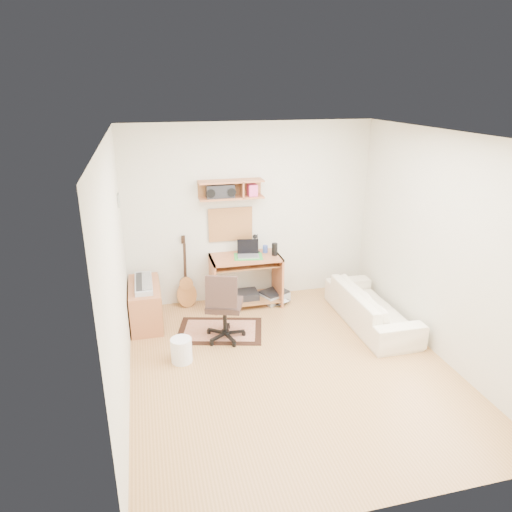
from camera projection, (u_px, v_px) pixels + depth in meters
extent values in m
cube|color=#B9854D|center=(290.00, 367.00, 5.38)|extent=(3.60, 4.00, 0.01)
cube|color=white|center=(297.00, 135.00, 4.48)|extent=(3.60, 4.00, 0.01)
cube|color=beige|center=(250.00, 214.00, 6.76)|extent=(3.60, 0.01, 2.60)
cube|color=beige|center=(117.00, 277.00, 4.53)|extent=(0.01, 4.00, 2.60)
cube|color=beige|center=(443.00, 248.00, 5.34)|extent=(0.01, 4.00, 2.60)
cube|color=#B5683F|center=(231.00, 189.00, 6.44)|extent=(0.90, 0.25, 0.26)
cube|color=tan|center=(230.00, 224.00, 6.71)|extent=(0.64, 0.03, 0.49)
cube|color=#4C8CBF|center=(119.00, 200.00, 5.75)|extent=(0.02, 0.20, 0.15)
cylinder|color=black|center=(275.00, 249.00, 6.68)|extent=(0.08, 0.08, 0.18)
cylinder|color=#354CA1|center=(265.00, 249.00, 6.81)|extent=(0.08, 0.08, 0.11)
cube|color=black|center=(220.00, 191.00, 6.40)|extent=(0.38, 0.18, 0.20)
cube|color=#D7B590|center=(220.00, 330.00, 6.15)|extent=(1.24, 0.98, 0.01)
cube|color=#B5683F|center=(145.00, 304.00, 6.29)|extent=(0.40, 0.90, 0.55)
cube|color=#B2B5BA|center=(144.00, 283.00, 6.18)|extent=(0.22, 0.71, 0.06)
cylinder|color=white|center=(182.00, 350.00, 5.43)|extent=(0.32, 0.32, 0.30)
cube|color=#A5A8AA|center=(274.00, 295.00, 7.00)|extent=(0.49, 0.44, 0.15)
imported|color=beige|center=(372.00, 301.00, 6.26)|extent=(0.49, 1.69, 0.66)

